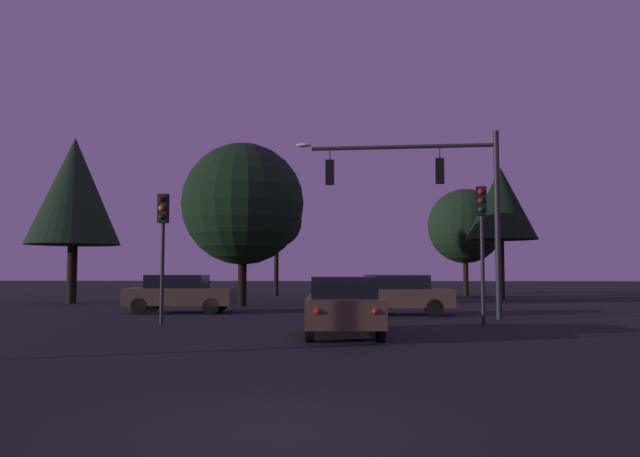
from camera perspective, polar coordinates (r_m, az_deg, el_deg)
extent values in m
plane|color=black|center=(31.25, 2.06, -6.88)|extent=(168.00, 168.00, 0.00)
cylinder|color=#232326|center=(23.19, 15.50, 0.37)|extent=(0.20, 0.20, 6.60)
cylinder|color=#232326|center=(23.30, 7.34, 7.20)|extent=(6.54, 0.51, 0.14)
ellipsoid|color=#F4EACC|center=(23.56, -1.45, 7.42)|extent=(0.56, 0.28, 0.16)
cylinder|color=#232326|center=(23.31, 10.58, 6.68)|extent=(0.05, 0.05, 0.44)
cube|color=black|center=(23.19, 10.60, 5.05)|extent=(0.31, 0.26, 0.90)
sphere|color=red|center=(23.38, 10.57, 5.67)|extent=(0.18, 0.18, 0.18)
sphere|color=#56380C|center=(23.33, 10.58, 5.00)|extent=(0.18, 0.18, 0.18)
sphere|color=#0C4219|center=(23.29, 10.59, 4.32)|extent=(0.18, 0.18, 0.18)
cylinder|color=#232326|center=(23.38, 0.88, 6.61)|extent=(0.05, 0.05, 0.42)
cube|color=black|center=(23.27, 0.88, 5.02)|extent=(0.31, 0.26, 0.90)
sphere|color=red|center=(23.45, 0.91, 5.64)|extent=(0.18, 0.18, 0.18)
sphere|color=#56380C|center=(23.40, 0.91, 4.96)|extent=(0.18, 0.18, 0.18)
sphere|color=#0C4219|center=(23.36, 0.91, 4.28)|extent=(0.18, 0.18, 0.18)
cylinder|color=#232326|center=(20.58, -13.85, -3.91)|extent=(0.12, 0.12, 3.17)
cube|color=black|center=(20.68, -13.76, 1.74)|extent=(0.33, 0.28, 0.90)
sphere|color=#4C0A0A|center=(20.58, -13.91, 2.55)|extent=(0.18, 0.18, 0.18)
sphere|color=#F9A319|center=(20.55, -13.92, 1.77)|extent=(0.18, 0.18, 0.18)
sphere|color=#0C4219|center=(20.53, -13.94, 1.00)|extent=(0.18, 0.18, 0.18)
cylinder|color=#232326|center=(20.46, 14.25, -3.61)|extent=(0.12, 0.12, 3.39)
cube|color=black|center=(20.58, 14.16, 2.37)|extent=(0.36, 0.32, 0.90)
sphere|color=red|center=(20.47, 14.09, 3.19)|extent=(0.18, 0.18, 0.18)
sphere|color=#56380C|center=(20.44, 14.10, 2.42)|extent=(0.18, 0.18, 0.18)
sphere|color=#0C4219|center=(20.41, 14.12, 1.63)|extent=(0.18, 0.18, 0.18)
cube|color=#473828|center=(16.62, 2.08, -7.26)|extent=(2.08, 4.46, 0.68)
cube|color=black|center=(16.45, 2.09, -5.20)|extent=(1.72, 2.44, 0.52)
cylinder|color=black|center=(18.08, -0.69, -8.07)|extent=(0.23, 0.65, 0.64)
cylinder|color=black|center=(18.12, 4.60, -8.04)|extent=(0.23, 0.65, 0.64)
cylinder|color=black|center=(15.21, -0.91, -8.86)|extent=(0.23, 0.65, 0.64)
cylinder|color=black|center=(15.26, 5.38, -8.83)|extent=(0.23, 0.65, 0.64)
sphere|color=red|center=(14.42, -0.27, -7.38)|extent=(0.14, 0.14, 0.14)
sphere|color=red|center=(14.46, 4.92, -7.36)|extent=(0.14, 0.14, 0.14)
cube|color=#473828|center=(26.37, -12.26, -5.92)|extent=(4.29, 2.03, 0.68)
cube|color=black|center=(26.39, -12.56, -4.61)|extent=(2.34, 1.70, 0.52)
cylinder|color=black|center=(26.91, -8.93, -6.64)|extent=(0.65, 0.22, 0.64)
cylinder|color=black|center=(25.25, -9.64, -6.82)|extent=(0.65, 0.22, 0.64)
cylinder|color=black|center=(27.56, -14.68, -6.50)|extent=(0.65, 0.22, 0.64)
cylinder|color=black|center=(25.94, -15.74, -6.65)|extent=(0.65, 0.22, 0.64)
sphere|color=red|center=(27.58, -16.24, -5.55)|extent=(0.14, 0.14, 0.14)
sphere|color=red|center=(26.32, -17.12, -5.62)|extent=(0.14, 0.14, 0.14)
cube|color=#473828|center=(24.71, 6.52, -6.13)|extent=(4.60, 1.95, 0.68)
cube|color=black|center=(24.70, 6.85, -4.73)|extent=(2.50, 1.62, 0.52)
cylinder|color=black|center=(23.96, 2.94, -7.03)|extent=(0.65, 0.22, 0.64)
cylinder|color=black|center=(25.54, 3.11, -6.83)|extent=(0.65, 0.22, 0.64)
cylinder|color=black|center=(24.01, 10.16, -6.97)|extent=(0.65, 0.22, 0.64)
cylinder|color=black|center=(25.58, 9.87, -6.78)|extent=(0.65, 0.22, 0.64)
sphere|color=red|center=(24.23, 11.96, -5.88)|extent=(0.14, 0.14, 0.14)
sphere|color=red|center=(25.46, 11.65, -5.78)|extent=(0.14, 0.14, 0.14)
cylinder|color=black|center=(35.89, -21.18, -3.80)|extent=(0.50, 0.50, 3.05)
cone|color=black|center=(36.14, -21.01, 3.14)|extent=(4.82, 4.82, 5.68)
cylinder|color=black|center=(43.88, -3.90, -3.49)|extent=(0.31, 0.31, 3.86)
sphere|color=black|center=(44.01, -3.88, 0.61)|extent=(3.47, 3.47, 3.47)
cylinder|color=black|center=(44.26, 12.83, -3.98)|extent=(0.35, 0.35, 2.97)
sphere|color=black|center=(44.36, 12.77, 0.21)|extent=(5.03, 5.03, 5.03)
cylinder|color=black|center=(31.41, -6.92, -4.22)|extent=(0.41, 0.41, 2.87)
sphere|color=black|center=(31.59, -6.86, 2.19)|extent=(5.96, 5.96, 5.96)
cylinder|color=black|center=(39.58, 15.89, -3.53)|extent=(0.28, 0.28, 3.55)
cone|color=black|center=(39.79, 15.78, 2.17)|extent=(4.23, 4.23, 4.36)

